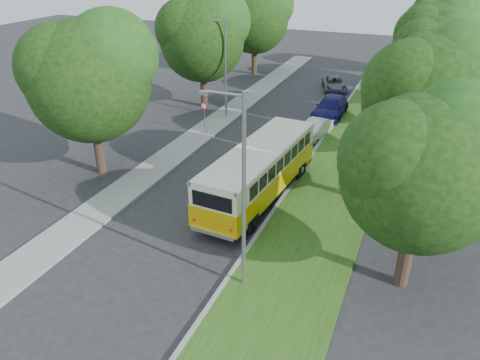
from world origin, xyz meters
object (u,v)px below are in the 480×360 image
at_px(vintage_bus, 259,173).
at_px(car_grey, 334,84).
at_px(car_white, 314,129).
at_px(car_silver, 291,135).
at_px(lamppost_far, 224,66).
at_px(car_blue, 331,107).
at_px(lamppost_near, 241,189).

bearing_deg(vintage_bus, car_grey, 96.64).
height_order(vintage_bus, car_white, vintage_bus).
bearing_deg(car_silver, car_white, 61.60).
bearing_deg(lamppost_far, car_blue, 23.35).
height_order(car_blue, car_grey, car_blue).
height_order(car_white, car_blue, car_blue).
height_order(car_silver, car_white, car_silver).
bearing_deg(lamppost_far, car_grey, 60.12).
height_order(vintage_bus, car_silver, vintage_bus).
bearing_deg(lamppost_far, lamppost_near, -64.29).
xyz_separation_m(vintage_bus, car_grey, (-0.69, 22.52, -0.88)).
distance_m(car_silver, car_blue, 7.00).
relative_size(car_silver, car_grey, 0.94).
xyz_separation_m(vintage_bus, car_silver, (-0.55, 7.85, -0.78)).
height_order(lamppost_near, car_grey, lamppost_near).
bearing_deg(lamppost_near, car_silver, 99.11).
height_order(car_white, car_grey, car_white).
relative_size(lamppost_far, vintage_bus, 0.74).
xyz_separation_m(lamppost_near, car_white, (-1.28, 16.94, -3.75)).
distance_m(lamppost_far, car_silver, 8.17).
bearing_deg(car_grey, lamppost_near, -102.41).
bearing_deg(car_grey, car_silver, -106.76).
relative_size(car_white, car_blue, 0.70).
bearing_deg(car_silver, vintage_bus, -85.52).
xyz_separation_m(lamppost_far, car_silver, (6.51, -3.58, -3.40)).
xyz_separation_m(lamppost_far, car_blue, (7.70, 3.32, -3.34)).
bearing_deg(vintage_bus, lamppost_far, 126.59).
bearing_deg(vintage_bus, car_blue, 92.41).
xyz_separation_m(vintage_bus, car_white, (0.56, 9.87, -0.88)).
relative_size(lamppost_near, car_grey, 1.80).
bearing_deg(car_blue, lamppost_far, -156.04).
bearing_deg(car_white, car_blue, 100.42).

